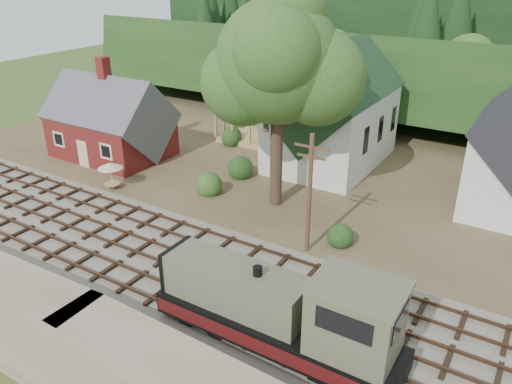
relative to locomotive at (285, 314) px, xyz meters
The scene contains 16 objects.
ground 10.54m from the locomotive, 163.09° to the left, with size 140.00×140.00×0.00m, color #384C1E.
embankment 11.50m from the locomotive, 150.88° to the right, with size 64.00×5.00×1.60m, color #7F7259.
railroad_bed 10.52m from the locomotive, 163.09° to the left, with size 64.00×11.00×0.16m, color #726B5B.
village_flat 23.29m from the locomotive, 115.17° to the left, with size 64.00×26.00×0.30m, color brown.
hillside 46.12m from the locomotive, 102.37° to the left, with size 70.00×28.00×8.00m, color #1E3F19.
ridge 61.83m from the locomotive, 99.19° to the left, with size 80.00×20.00×12.00m, color black.
depot 29.44m from the locomotive, 151.58° to the left, with size 10.80×7.41×9.00m.
church 24.20m from the locomotive, 109.14° to the left, with size 8.40×15.17×13.00m.
timber_frame 29.64m from the locomotive, 122.41° to the left, with size 8.20×6.20×6.99m.
lattice_tower 35.71m from the locomotive, 117.11° to the left, with size 3.20×3.20×12.12m.
big_tree 17.20m from the locomotive, 120.49° to the left, with size 10.90×8.40×14.70m.
telegraph_pole_near 8.94m from the locomotive, 109.29° to the left, with size 2.20×0.28×8.00m.
locomotive is the anchor object (origin of this frame).
car_blue 27.33m from the locomotive, 149.38° to the left, with size 1.46×3.62×1.23m, color #5B7EC5.
car_green 32.09m from the locomotive, 152.16° to the left, with size 1.35×3.86×1.27m, color #81A673.
patio_set 22.02m from the locomotive, 157.27° to the left, with size 1.96×1.96×2.18m.
Camera 1 is at (18.44, -19.38, 16.94)m, focal length 35.00 mm.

